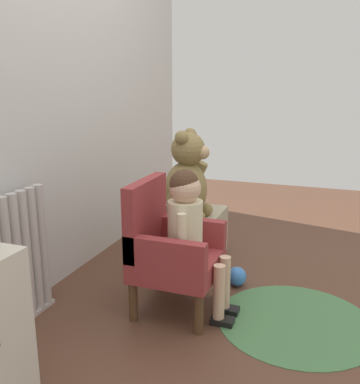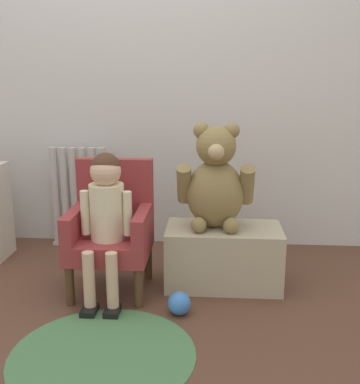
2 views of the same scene
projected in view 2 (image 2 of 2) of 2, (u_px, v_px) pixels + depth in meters
The scene contains 9 objects.
ground_plane at pixel (94, 338), 2.06m from camera, with size 6.00×6.00×0.00m, color #543425.
back_wall at pixel (134, 56), 2.97m from camera, with size 3.80×0.05×2.40m, color silver.
radiator at pixel (79, 198), 3.09m from camera, with size 0.37×0.05×0.65m.
child_armchair at pixel (112, 228), 2.47m from camera, with size 0.40×0.40×0.67m.
child_figure at pixel (106, 206), 2.33m from camera, with size 0.25×0.35×0.73m.
low_bench at pixel (223, 256), 2.55m from camera, with size 0.60×0.32×0.32m, color tan.
large_teddy_bear at pixel (215, 182), 2.47m from camera, with size 0.40×0.28×0.55m.
floor_rug at pixel (103, 354), 1.94m from camera, with size 0.76×0.76×0.01m, color #457547.
toy_ball at pixel (179, 303), 2.26m from camera, with size 0.11×0.11×0.11m, color #3A76CC.
Camera 2 is at (0.50, -1.81, 1.12)m, focal length 45.00 mm.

